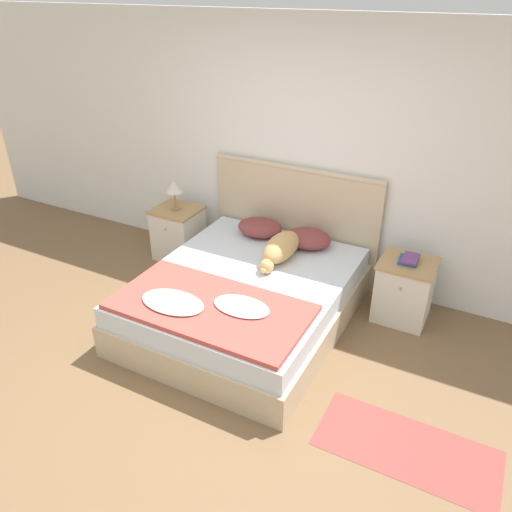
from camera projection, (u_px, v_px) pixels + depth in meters
ground_plane at (195, 394)px, 3.81m from camera, size 16.00×16.00×0.00m
wall_back at (310, 156)px, 4.84m from camera, size 9.00×0.06×2.55m
bed at (245, 299)px, 4.52m from camera, size 1.72×2.06×0.48m
headboard at (294, 219)px, 5.15m from camera, size 1.80×0.06×1.18m
nightstand_left at (179, 233)px, 5.56m from camera, size 0.49×0.46×0.59m
nightstand_right at (404, 290)px, 4.54m from camera, size 0.49×0.46×0.59m
pillow_left at (260, 227)px, 5.08m from camera, size 0.46×0.38×0.16m
pillow_right at (308, 238)px, 4.86m from camera, size 0.46×0.38×0.16m
quilt at (209, 306)px, 3.95m from camera, size 1.57×0.82×0.07m
dog at (281, 248)px, 4.62m from camera, size 0.26×0.76×0.23m
book_stack at (409, 260)px, 4.39m from camera, size 0.18×0.21×0.05m
table_lamp at (174, 188)px, 5.29m from camera, size 0.19×0.19×0.33m
rug at (407, 448)px, 3.37m from camera, size 1.21×0.55×0.00m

